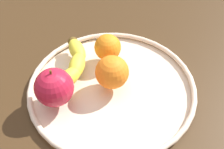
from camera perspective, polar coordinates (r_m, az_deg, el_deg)
The scene contains 6 objects.
ground_plane at distance 65.28cm, azimuth 0.00°, elevation -4.12°, with size 166.92×166.92×4.00cm, color #3C2814.
fruit_bowl at distance 63.06cm, azimuth 0.00°, elevation -2.43°, with size 38.20×38.20×1.80cm.
banana at distance 65.09cm, azimuth -7.80°, elevation 2.41°, with size 17.19×10.06×3.62cm.
apple at distance 57.45cm, azimuth -11.89°, elevation -2.64°, with size 8.19×8.19×8.99cm.
orange_front_left at distance 59.53cm, azimuth -0.42°, elevation 0.34°, with size 7.44×7.44×7.44cm, color orange.
orange_front_right at distance 66.39cm, azimuth -0.90°, elevation 5.64°, with size 6.48×6.48×6.48cm, color orange.
Camera 1 is at (-37.16, -18.49, 48.39)cm, focal length 44.19 mm.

